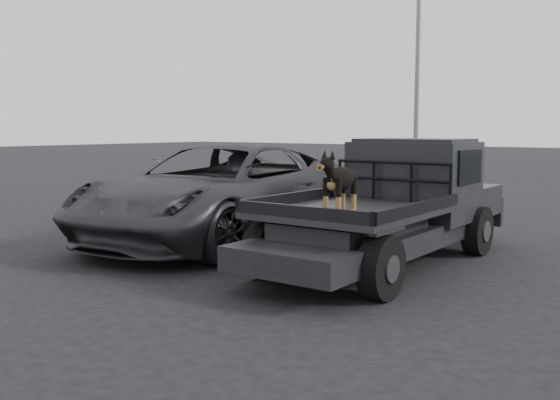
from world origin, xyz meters
The scene contains 6 objects.
ground centered at (0.00, 0.00, 0.00)m, with size 120.00×120.00×0.00m, color black.
flatbed_ute centered at (-0.49, 1.67, 0.46)m, with size 2.00×5.40×0.92m, color black, non-canonical shape.
ute_cab centered at (-0.49, 2.62, 1.36)m, with size 1.72×1.30×0.88m, color black, non-canonical shape.
headache_rack centered at (-0.49, 1.87, 1.20)m, with size 1.80×0.08×0.55m, color black, non-canonical shape.
dog centered at (-0.35, 0.19, 1.29)m, with size 0.32×0.60×0.74m, color black, non-canonical shape.
parked_suv centered at (-3.75, 1.82, 0.84)m, with size 2.80×6.08×1.69m, color #2F2E33.
Camera 1 is at (3.57, -6.32, 1.96)m, focal length 40.00 mm.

